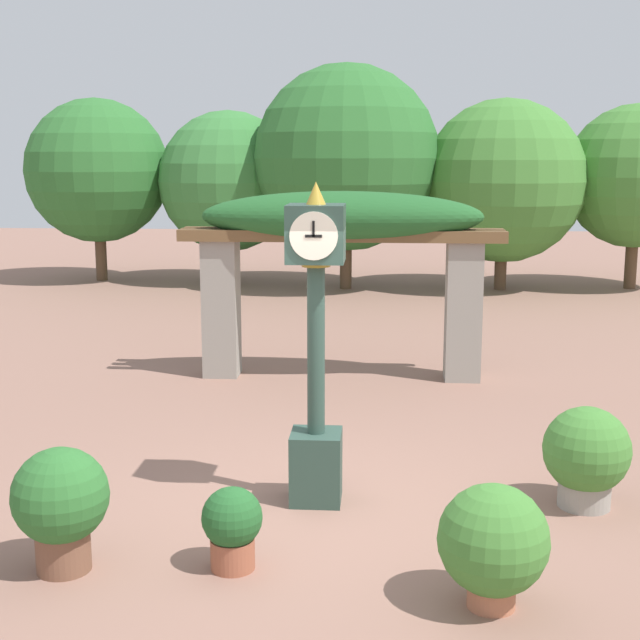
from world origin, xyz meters
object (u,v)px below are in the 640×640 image
Objects in this scene: pedestal_clock at (316,351)px; potted_plant_far_left at (61,502)px; potted_plant_near_right at (493,542)px; potted_plant_far_right at (232,525)px; potted_plant_near_left at (586,454)px.

pedestal_clock is 3.00× the size of potted_plant_far_left.
potted_plant_far_right is (-1.91, 0.46, -0.13)m from potted_plant_near_right.
potted_plant_far_right is at bearing -154.13° from potted_plant_near_left.
pedestal_clock is 4.47× the size of potted_plant_far_right.
potted_plant_near_right is at bearing -13.39° from potted_plant_far_right.
pedestal_clock reaches higher than potted_plant_near_left.
potted_plant_near_left is at bearing 0.70° from pedestal_clock.
pedestal_clock is 2.53m from potted_plant_far_left.
pedestal_clock is at bearing 126.44° from potted_plant_near_right.
potted_plant_near_left is 1.42× the size of potted_plant_far_right.
potted_plant_far_right is at bearing 166.61° from potted_plant_near_right.
potted_plant_far_left is at bearing -159.92° from potted_plant_near_left.
potted_plant_near_right is 1.97m from potted_plant_far_right.
potted_plant_far_left reaches higher than potted_plant_near_right.
potted_plant_near_left is 2.16m from potted_plant_near_right.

